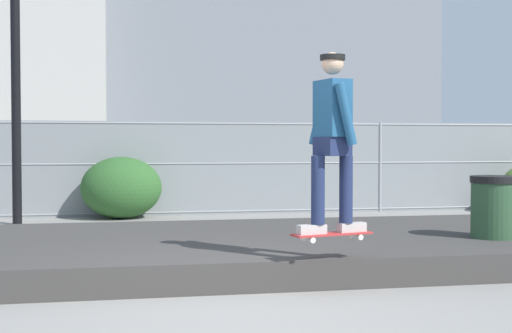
{
  "coord_description": "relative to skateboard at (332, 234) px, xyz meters",
  "views": [
    {
      "loc": [
        -1.07,
        -5.78,
        1.41
      ],
      "look_at": [
        0.64,
        2.96,
        1.12
      ],
      "focal_mm": 49.74,
      "sensor_mm": 36.0,
      "label": 1
    }
  ],
  "objects": [
    {
      "name": "shrub_left",
      "position": [
        -1.94,
        7.05,
        0.04
      ],
      "size": [
        1.51,
        1.23,
        1.16
      ],
      "color": "#2D5B28",
      "rests_on": "ground_plane"
    },
    {
      "name": "parked_car_mid",
      "position": [
        -0.1,
        10.63,
        0.29
      ],
      "size": [
        4.42,
        1.99,
        1.66
      ],
      "color": "#566B4C",
      "rests_on": "ground_plane"
    },
    {
      "name": "parked_car_far",
      "position": [
        5.75,
        10.97,
        0.29
      ],
      "size": [
        4.45,
        2.04,
        1.66
      ],
      "color": "maroon",
      "rests_on": "ground_plane"
    },
    {
      "name": "gravel_berm",
      "position": [
        -0.94,
        1.89,
        -0.4
      ],
      "size": [
        13.43,
        3.76,
        0.3
      ],
      "primitive_type": "cube",
      "color": "#3D3A38",
      "rests_on": "ground_plane"
    },
    {
      "name": "chain_fence",
      "position": [
        -0.94,
        7.47,
        0.39
      ],
      "size": [
        25.82,
        0.06,
        1.85
      ],
      "color": "gray",
      "rests_on": "ground_plane"
    },
    {
      "name": "ground_plane",
      "position": [
        -0.94,
        -0.7,
        -0.55
      ],
      "size": [
        120.0,
        120.0,
        0.0
      ],
      "primitive_type": "plane",
      "color": "gray"
    },
    {
      "name": "trash_bin",
      "position": [
        2.38,
        1.18,
        -0.03
      ],
      "size": [
        0.59,
        0.59,
        1.03
      ],
      "color": "#2D5133",
      "rests_on": "ground_plane"
    },
    {
      "name": "skateboard",
      "position": [
        0.0,
        0.0,
        0.0
      ],
      "size": [
        0.82,
        0.37,
        0.07
      ],
      "color": "#B22D2D"
    },
    {
      "name": "skater",
      "position": [
        0.0,
        0.0,
        0.99
      ],
      "size": [
        0.72,
        0.62,
        1.72
      ],
      "color": "#B2ADA8",
      "rests_on": "skateboard"
    }
  ]
}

